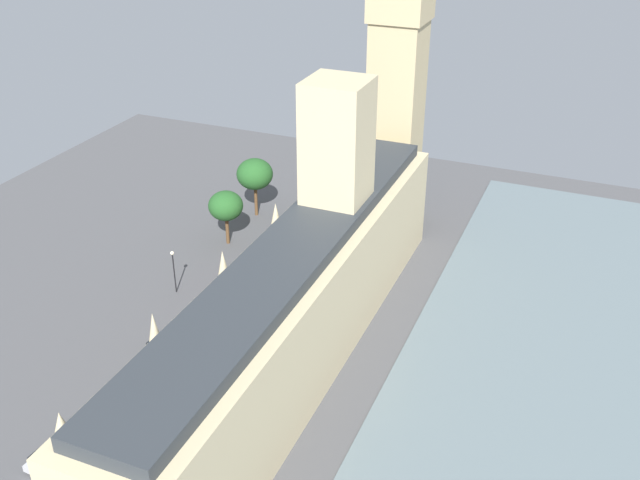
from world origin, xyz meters
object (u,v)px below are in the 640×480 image
car_black_trailing (282,250)px  plane_tree_under_trees (226,206)px  car_silver_far_end (44,458)px  street_lamp_kerbside (173,264)px  clock_tower (399,41)px  pedestrian_opposite_hall (257,313)px  car_yellow_cab_near_tower (156,346)px  plane_tree_corner (255,174)px  parliament_building (300,293)px  car_blue_midblock (103,433)px  double_decker_bus_by_river_gate (246,274)px  pedestrian_leading (171,417)px

car_black_trailing → plane_tree_under_trees: (9.81, -0.09, 5.79)m
car_silver_far_end → street_lamp_kerbside: size_ratio=0.64×
clock_tower → pedestrian_opposite_hall: 47.45m
car_yellow_cab_near_tower → plane_tree_corner: (6.08, -39.93, 6.80)m
plane_tree_corner → parliament_building: bearing=125.0°
clock_tower → car_silver_far_end: bearing=77.3°
pedestrian_opposite_hall → car_yellow_cab_near_tower: bearing=82.7°
clock_tower → car_yellow_cab_near_tower: (15.75, 48.11, -29.46)m
car_silver_far_end → pedestrian_opposite_hall: 33.83m
clock_tower → car_blue_midblock: (12.17, 63.74, -29.46)m
car_black_trailing → car_blue_midblock: (0.58, 44.48, -0.00)m
double_decker_bus_by_river_gate → street_lamp_kerbside: (9.20, 4.45, 2.03)m
pedestrian_opposite_hall → street_lamp_kerbside: 14.34m
parliament_building → car_blue_midblock: bearing=58.6°
street_lamp_kerbside → car_yellow_cab_near_tower: bearing=112.5°
pedestrian_opposite_hall → plane_tree_corner: 32.36m
parliament_building → clock_tower: size_ratio=1.27×
clock_tower → car_blue_midblock: 71.27m
car_yellow_cab_near_tower → pedestrian_opposite_hall: size_ratio=2.98×
parliament_building → car_silver_far_end: parliament_building is taller
plane_tree_under_trees → street_lamp_kerbside: (-0.26, 15.91, -2.02)m
car_silver_far_end → plane_tree_under_trees: 50.61m
car_blue_midblock → street_lamp_kerbside: (8.97, -28.67, 3.78)m
car_silver_far_end → street_lamp_kerbside: 34.69m
car_silver_far_end → pedestrian_opposite_hall: car_silver_far_end is taller
plane_tree_under_trees → street_lamp_kerbside: size_ratio=1.35×
parliament_building → plane_tree_corner: 40.60m
car_silver_far_end → car_black_trailing: bearing=90.6°
car_blue_midblock → street_lamp_kerbside: street_lamp_kerbside is taller
pedestrian_leading → street_lamp_kerbside: 27.80m
pedestrian_leading → plane_tree_corner: bearing=137.4°
double_decker_bus_by_river_gate → car_yellow_cab_near_tower: (3.80, 17.49, -1.75)m
clock_tower → car_yellow_cab_near_tower: clock_tower is taller
car_blue_midblock → car_black_trailing: bearing=-90.5°
pedestrian_leading → plane_tree_corner: 53.04m
car_yellow_cab_near_tower → plane_tree_under_trees: 30.05m
pedestrian_leading → plane_tree_under_trees: plane_tree_under_trees is taller
clock_tower → car_silver_far_end: clock_tower is taller
clock_tower → plane_tree_corner: bearing=20.5°
double_decker_bus_by_river_gate → car_blue_midblock: 33.17m
double_decker_bus_by_river_gate → car_yellow_cab_near_tower: double_decker_bus_by_river_gate is taller
car_blue_midblock → plane_tree_corner: size_ratio=0.40×
double_decker_bus_by_river_gate → pedestrian_leading: (-5.10, 27.95, -1.95)m
car_black_trailing → car_silver_far_end: 50.01m
pedestrian_opposite_hall → plane_tree_under_trees: size_ratio=0.17×
car_black_trailing → car_blue_midblock: 44.49m
car_yellow_cab_near_tower → car_blue_midblock: same height
car_yellow_cab_near_tower → car_silver_far_end: (-0.15, 21.00, -0.00)m
car_black_trailing → car_yellow_cab_near_tower: size_ratio=1.03×
clock_tower → car_black_trailing: size_ratio=12.73×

